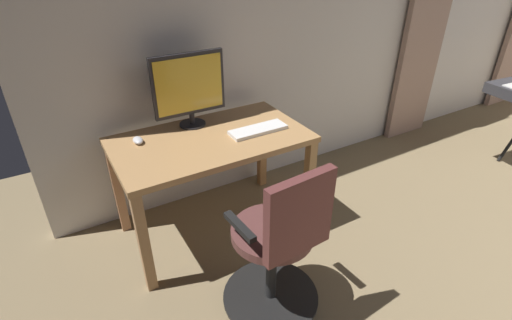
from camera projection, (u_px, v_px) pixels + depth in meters
The scene contains 7 objects.
back_room_partition at pixel (391, 7), 3.47m from camera, with size 6.27×0.10×2.63m, color silver.
curtain_right_panel at pixel (426, 26), 3.66m from camera, with size 0.54×0.06×2.25m, color tan.
desk at pixel (211, 151), 2.52m from camera, with size 1.26×0.72×0.74m.
office_chair at pixel (279, 249), 1.99m from camera, with size 0.56×0.56×0.98m.
computer_monitor at pixel (189, 87), 2.50m from camera, with size 0.50×0.18×0.50m.
computer_keyboard at pixel (258, 130), 2.54m from camera, with size 0.39×0.14×0.02m, color white.
computer_mouse at pixel (138, 140), 2.40m from camera, with size 0.06×0.10×0.04m, color silver.
Camera 1 is at (2.94, -0.48, 1.87)m, focal length 26.70 mm.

